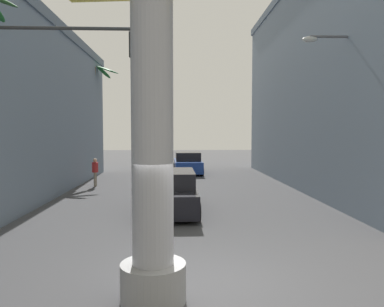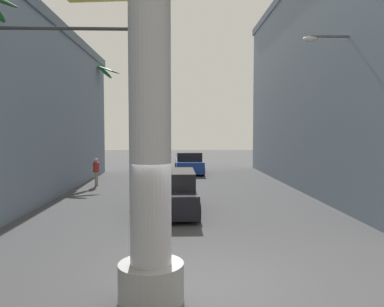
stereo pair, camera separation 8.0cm
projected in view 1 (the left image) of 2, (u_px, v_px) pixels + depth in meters
name	position (u px, v px, depth m)	size (l,w,h in m)	color
ground_plane	(188.00, 197.00, 17.50)	(88.82, 88.82, 0.00)	#424244
building_right	(371.00, 82.00, 20.69)	(9.14, 22.11, 11.52)	slate
street_lamp	(350.00, 105.00, 13.77)	(2.25, 0.28, 6.65)	#59595E
traffic_light_mast	(33.00, 88.00, 10.57)	(5.33, 0.32, 6.06)	#333333
car_lead	(171.00, 192.00, 14.35)	(2.10, 4.87, 1.56)	black
car_far	(188.00, 163.00, 27.41)	(2.14, 4.81, 1.56)	black
palm_tree_far_left	(94.00, 104.00, 25.90)	(3.00, 2.96, 7.68)	brown
pedestrian_far_left	(95.00, 170.00, 20.80)	(0.36, 0.36, 1.56)	gray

